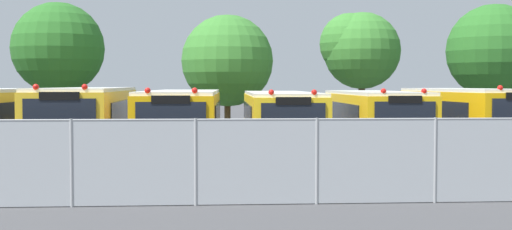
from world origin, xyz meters
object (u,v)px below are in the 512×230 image
(school_bus_3, at_px, (184,121))
(tree_4, at_px, (494,50))
(school_bus_5, at_px, (373,120))
(tree_2, at_px, (228,59))
(school_bus_2, at_px, (89,119))
(traffic_cone, at_px, (231,181))
(school_bus_6, at_px, (465,118))
(school_bus_4, at_px, (279,121))
(tree_1, at_px, (56,47))
(tree_3, at_px, (358,48))

(school_bus_3, height_order, tree_4, tree_4)
(tree_4, bearing_deg, school_bus_5, -133.68)
(school_bus_5, distance_m, tree_2, 11.70)
(school_bus_2, height_order, traffic_cone, school_bus_2)
(tree_4, bearing_deg, school_bus_6, -118.85)
(school_bus_4, relative_size, school_bus_5, 1.11)
(school_bus_4, xyz_separation_m, traffic_cone, (-2.12, -8.91, -1.04))
(school_bus_2, distance_m, school_bus_5, 10.76)
(school_bus_3, bearing_deg, school_bus_4, -173.06)
(school_bus_5, relative_size, traffic_cone, 14.75)
(school_bus_4, distance_m, tree_2, 10.51)
(tree_2, bearing_deg, tree_1, 172.87)
(tree_3, bearing_deg, school_bus_3, -128.87)
(school_bus_3, relative_size, tree_3, 1.74)
(school_bus_2, xyz_separation_m, tree_4, (19.41, 9.12, 3.11))
(tree_1, xyz_separation_m, tree_3, (16.27, -0.29, -0.01))
(school_bus_5, relative_size, tree_1, 1.37)
(tree_2, height_order, tree_4, tree_4)
(school_bus_3, bearing_deg, tree_3, -127.33)
(school_bus_6, bearing_deg, school_bus_3, 1.01)
(school_bus_3, xyz_separation_m, tree_2, (1.89, 10.34, 2.70))
(school_bus_4, bearing_deg, tree_3, -115.30)
(school_bus_6, distance_m, traffic_cone, 12.99)
(school_bus_4, bearing_deg, traffic_cone, 77.82)
(school_bus_2, bearing_deg, tree_3, -140.49)
(school_bus_5, xyz_separation_m, tree_4, (8.65, 9.06, 3.18))
(tree_3, relative_size, tree_4, 0.96)
(tree_1, bearing_deg, school_bus_4, -45.74)
(school_bus_4, distance_m, tree_3, 12.58)
(school_bus_6, bearing_deg, school_bus_4, -0.84)
(school_bus_6, height_order, traffic_cone, school_bus_6)
(school_bus_2, relative_size, school_bus_4, 1.07)
(school_bus_6, xyz_separation_m, traffic_cone, (-9.41, -8.88, -1.10))
(school_bus_2, relative_size, school_bus_6, 1.21)
(tree_2, bearing_deg, tree_3, 6.81)
(tree_2, distance_m, tree_4, 14.03)
(school_bus_3, relative_size, tree_1, 1.63)
(school_bus_4, distance_m, tree_1, 15.92)
(tree_4, bearing_deg, tree_1, 174.72)
(school_bus_2, relative_size, traffic_cone, 17.54)
(school_bus_4, height_order, tree_1, tree_1)
(school_bus_3, height_order, tree_3, tree_3)
(tree_1, height_order, tree_3, tree_1)
(tree_3, bearing_deg, school_bus_4, -116.49)
(school_bus_5, xyz_separation_m, tree_3, (1.80, 10.91, 3.35))
(school_bus_2, relative_size, tree_1, 1.63)
(tree_3, bearing_deg, tree_4, -15.06)
(school_bus_6, distance_m, tree_4, 10.77)
(tree_4, relative_size, traffic_cone, 10.52)
(school_bus_2, bearing_deg, tree_2, -119.83)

